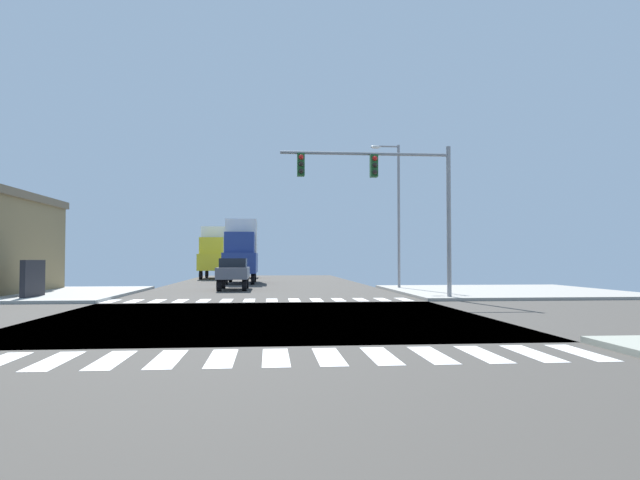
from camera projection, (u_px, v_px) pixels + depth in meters
ground at (265, 318)px, 17.77m from camera, size 90.00×90.00×0.05m
sidewalk_corner_ne at (504, 291)px, 30.89m from camera, size 12.00×12.00×0.14m
sidewalk_corner_nw at (10, 294)px, 28.54m from camera, size 12.00×12.00×0.14m
crosswalk_near at (249, 358)px, 10.48m from camera, size 13.50×2.00×0.01m
crosswalk_far at (261, 300)px, 25.02m from camera, size 13.50×2.00×0.01m
traffic_signal_mast at (385, 185)px, 25.28m from camera, size 7.76×0.55×6.98m
street_lamp at (395, 204)px, 33.62m from camera, size 1.78×0.32×8.70m
sedan_nearside_1 at (247, 266)px, 54.20m from camera, size 1.80×4.30×1.88m
box_truck_crossing_1 at (241, 250)px, 43.05m from camera, size 2.40×7.20×4.85m
box_truck_queued_2 at (215, 251)px, 53.03m from camera, size 2.40×7.20×4.85m
sedan_leading_2 at (233, 271)px, 33.58m from camera, size 1.80×4.30×1.88m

